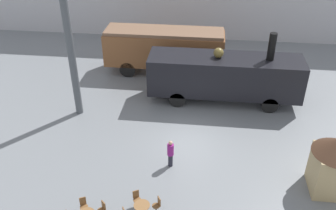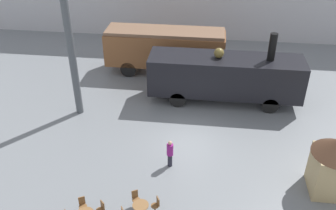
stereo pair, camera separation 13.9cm
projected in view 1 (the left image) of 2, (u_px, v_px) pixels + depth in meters
name	position (u px, v px, depth m)	size (l,w,h in m)	color
ground_plane	(187.00, 139.00, 21.38)	(80.00, 80.00, 0.00)	gray
passenger_coach_wooden	(164.00, 47.00, 27.50)	(8.69, 2.45, 3.35)	brown
steam_locomotive	(225.00, 75.00, 24.02)	(9.75, 2.54, 4.84)	black
cafe_table_near	(142.00, 208.00, 16.28)	(0.71, 0.71, 0.76)	black
cafe_chair_1	(157.00, 204.00, 16.54)	(0.40, 0.39, 0.87)	black
cafe_chair_2	(137.00, 198.00, 16.87)	(0.39, 0.40, 0.87)	black
cafe_chair_6	(102.00, 209.00, 16.32)	(0.40, 0.40, 0.87)	black
cafe_chair_7	(83.00, 205.00, 16.52)	(0.39, 0.40, 0.87)	black
visitor_person	(170.00, 153.00, 19.03)	(0.34, 0.34, 1.58)	#262633
ticket_kiosk	(335.00, 162.00, 17.17)	(2.34, 2.34, 3.00)	tan
support_pillar	(71.00, 54.00, 21.65)	(0.44, 0.44, 8.00)	#4C5156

